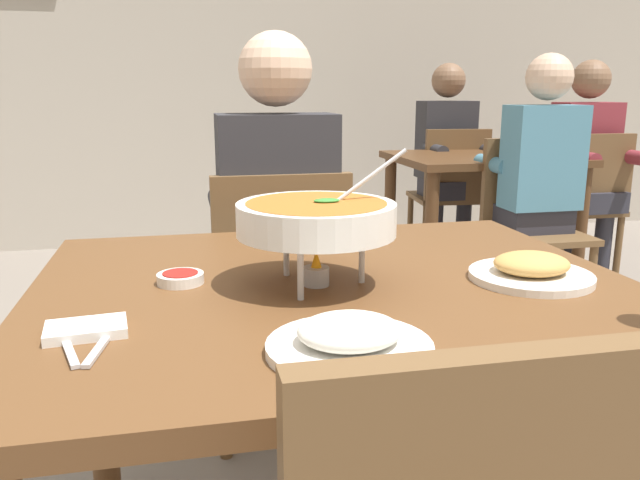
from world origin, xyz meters
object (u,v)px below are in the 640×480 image
object	(u,v)px
dining_table_far	(482,179)
patron_bg_left	(588,159)
rice_plate	(349,339)
patron_bg_middle	(537,172)
chair_bg_right	(451,188)
diner_main	(276,217)
curry_bowl	(316,219)
patron_bg_right	(448,151)
appetizer_plate	(531,270)
sauce_dish	(180,278)
dining_table_main	(336,337)
chair_bg_left	(584,199)
chair_bg_middle	(529,217)
chair_diner_main	(278,291)

from	to	relation	value
dining_table_far	patron_bg_left	distance (m)	0.65
rice_plate	patron_bg_middle	bearing A→B (deg)	53.37
chair_bg_right	patron_bg_left	world-z (taller)	patron_bg_left
diner_main	curry_bowl	xyz separation A→B (m)	(-0.04, -0.82, 0.16)
chair_bg_right	patron_bg_right	size ratio (longest dim) A/B	0.69
appetizer_plate	sauce_dish	bearing A→B (deg)	169.76
dining_table_far	patron_bg_left	world-z (taller)	patron_bg_left
appetizer_plate	patron_bg_middle	distance (m)	2.03
curry_bowl	patron_bg_right	distance (m)	3.15
dining_table_main	patron_bg_left	world-z (taller)	patron_bg_left
rice_plate	chair_bg_left	bearing A→B (deg)	49.69
diner_main	chair_bg_middle	world-z (taller)	diner_main
sauce_dish	patron_bg_left	size ratio (longest dim) A/B	0.07
diner_main	rice_plate	bearing A→B (deg)	-93.11
rice_plate	patron_bg_left	size ratio (longest dim) A/B	0.18
chair_bg_left	chair_bg_right	xyz separation A→B (m)	(-0.59, 0.57, 0.00)
chair_bg_right	patron_bg_right	xyz separation A→B (m)	(-0.00, 0.07, 0.24)
curry_bowl	rice_plate	world-z (taller)	curry_bowl
chair_bg_middle	appetizer_plate	bearing A→B (deg)	-120.49
chair_bg_left	patron_bg_right	xyz separation A→B (m)	(-0.60, 0.64, 0.24)
patron_bg_middle	rice_plate	bearing A→B (deg)	-126.63
chair_diner_main	curry_bowl	world-z (taller)	curry_bowl
curry_bowl	chair_bg_right	bearing A→B (deg)	61.43
sauce_dish	chair_bg_left	xyz separation A→B (m)	(2.32, 2.07, -0.28)
diner_main	appetizer_plate	size ratio (longest dim) A/B	5.46
chair_bg_left	patron_bg_left	xyz separation A→B (m)	(0.02, 0.03, 0.24)
chair_bg_middle	patron_bg_middle	size ratio (longest dim) A/B	0.69
chair_bg_right	curry_bowl	bearing A→B (deg)	-118.57
dining_table_main	chair_diner_main	size ratio (longest dim) A/B	1.29
patron_bg_right	patron_bg_middle	bearing A→B (deg)	-89.93
curry_bowl	sauce_dish	distance (m)	0.29
chair_bg_left	patron_bg_right	size ratio (longest dim) A/B	0.69
chair_diner_main	chair_bg_right	size ratio (longest dim) A/B	1.00
diner_main	chair_bg_left	world-z (taller)	diner_main
chair_bg_middle	patron_bg_middle	distance (m)	0.24
sauce_dish	chair_bg_right	xyz separation A→B (m)	(1.73, 2.64, -0.28)
dining_table_main	patron_bg_middle	size ratio (longest dim) A/B	0.88
chair_bg_left	chair_bg_middle	size ratio (longest dim) A/B	1.00
patron_bg_middle	chair_bg_left	bearing A→B (deg)	37.31
dining_table_main	patron_bg_right	xyz separation A→B (m)	(1.43, 2.77, 0.08)
chair_diner_main	rice_plate	world-z (taller)	chair_diner_main
patron_bg_middle	dining_table_far	bearing A→B (deg)	91.99
chair_bg_right	dining_table_far	bearing A→B (deg)	-92.63
patron_bg_right	chair_bg_left	bearing A→B (deg)	-47.03
diner_main	chair_bg_right	xyz separation A→B (m)	(1.43, 1.89, -0.24)
dining_table_far	patron_bg_right	size ratio (longest dim) A/B	0.76
appetizer_plate	patron_bg_middle	world-z (taller)	patron_bg_middle
curry_bowl	patron_bg_middle	bearing A→B (deg)	48.84
chair_diner_main	rice_plate	bearing A→B (deg)	-93.20
rice_plate	chair_bg_right	size ratio (longest dim) A/B	0.27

